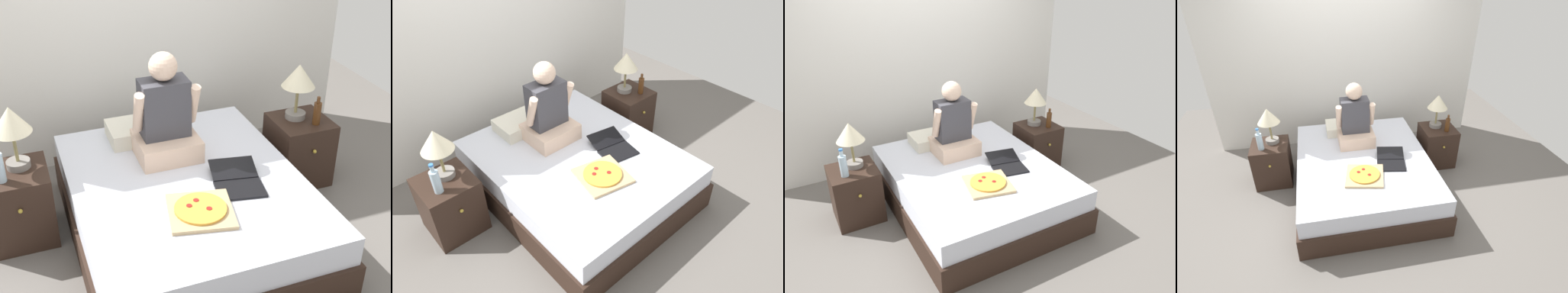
% 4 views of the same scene
% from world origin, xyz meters
% --- Properties ---
extents(ground_plane, '(5.83, 5.83, 0.00)m').
position_xyz_m(ground_plane, '(0.00, 0.00, 0.00)').
color(ground_plane, '#66605B').
extents(wall_back, '(3.83, 0.12, 2.50)m').
position_xyz_m(wall_back, '(0.00, 1.33, 1.25)').
color(wall_back, silver).
rests_on(wall_back, ground).
extents(bed, '(1.58, 1.94, 0.46)m').
position_xyz_m(bed, '(0.00, 0.00, 0.23)').
color(bed, black).
rests_on(bed, ground).
extents(nightstand_left, '(0.44, 0.47, 0.54)m').
position_xyz_m(nightstand_left, '(-1.10, 0.38, 0.27)').
color(nightstand_left, black).
rests_on(nightstand_left, ground).
extents(lamp_on_left_nightstand, '(0.26, 0.26, 0.45)m').
position_xyz_m(lamp_on_left_nightstand, '(-1.06, 0.43, 0.87)').
color(lamp_on_left_nightstand, gray).
rests_on(lamp_on_left_nightstand, nightstand_left).
extents(water_bottle, '(0.07, 0.07, 0.28)m').
position_xyz_m(water_bottle, '(-1.18, 0.29, 0.65)').
color(water_bottle, silver).
rests_on(water_bottle, nightstand_left).
extents(nightstand_right, '(0.44, 0.47, 0.54)m').
position_xyz_m(nightstand_right, '(1.10, 0.38, 0.27)').
color(nightstand_right, black).
rests_on(nightstand_right, ground).
extents(lamp_on_right_nightstand, '(0.26, 0.26, 0.45)m').
position_xyz_m(lamp_on_right_nightstand, '(1.07, 0.43, 0.87)').
color(lamp_on_right_nightstand, gray).
rests_on(lamp_on_right_nightstand, nightstand_right).
extents(beer_bottle, '(0.06, 0.06, 0.23)m').
position_xyz_m(beer_bottle, '(1.17, 0.28, 0.64)').
color(beer_bottle, '#512D14').
rests_on(beer_bottle, nightstand_right).
extents(pillow, '(0.52, 0.34, 0.12)m').
position_xyz_m(pillow, '(-0.12, 0.69, 0.52)').
color(pillow, silver).
rests_on(pillow, bed).
extents(person_seated, '(0.47, 0.40, 0.78)m').
position_xyz_m(person_seated, '(-0.03, 0.38, 0.75)').
color(person_seated, beige).
rests_on(person_seated, bed).
extents(laptop, '(0.38, 0.46, 0.07)m').
position_xyz_m(laptop, '(0.30, -0.17, 0.48)').
color(laptop, black).
rests_on(laptop, bed).
extents(pizza_box, '(0.47, 0.47, 0.04)m').
position_xyz_m(pizza_box, '(-0.05, -0.38, 0.48)').
color(pizza_box, tan).
rests_on(pizza_box, bed).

